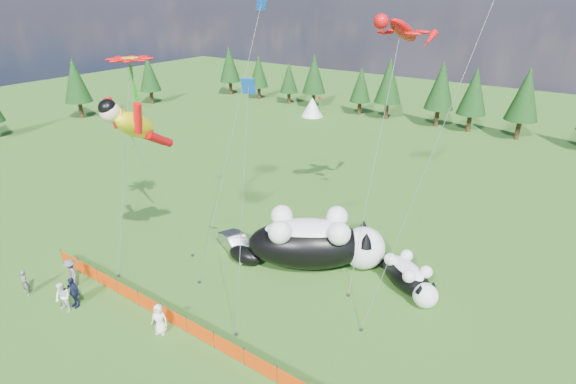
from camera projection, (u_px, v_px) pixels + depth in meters
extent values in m
plane|color=#113309|center=(213.00, 298.00, 27.00)|extent=(160.00, 160.00, 0.00)
cylinder|color=#262626|center=(62.00, 256.00, 30.27)|extent=(0.06, 0.06, 1.10)
cylinder|color=#262626|center=(79.00, 265.00, 29.23)|extent=(0.06, 0.06, 1.10)
cylinder|color=#262626|center=(97.00, 275.00, 28.18)|extent=(0.06, 0.06, 1.10)
cylinder|color=#262626|center=(117.00, 286.00, 27.14)|extent=(0.06, 0.06, 1.10)
cylinder|color=#262626|center=(138.00, 298.00, 26.10)|extent=(0.06, 0.06, 1.10)
cylinder|color=#262626|center=(162.00, 311.00, 25.05)|extent=(0.06, 0.06, 1.10)
cylinder|color=#262626|center=(187.00, 325.00, 24.01)|extent=(0.06, 0.06, 1.10)
cylinder|color=#262626|center=(214.00, 340.00, 22.96)|extent=(0.06, 0.06, 1.10)
cylinder|color=#262626|center=(244.00, 356.00, 21.92)|extent=(0.06, 0.06, 1.10)
cylinder|color=#262626|center=(277.00, 374.00, 20.88)|extent=(0.06, 0.06, 1.10)
cube|color=#E03C04|center=(70.00, 261.00, 29.77)|extent=(2.00, 0.04, 0.90)
cube|color=#E03C04|center=(88.00, 271.00, 28.72)|extent=(2.00, 0.04, 0.90)
cube|color=#E03C04|center=(107.00, 281.00, 27.68)|extent=(2.00, 0.04, 0.90)
cube|color=#E03C04|center=(128.00, 293.00, 26.64)|extent=(2.00, 0.04, 0.90)
cube|color=#E03C04|center=(150.00, 305.00, 25.59)|extent=(2.00, 0.04, 0.90)
cube|color=#E03C04|center=(174.00, 318.00, 24.55)|extent=(2.00, 0.04, 0.90)
cube|color=#E03C04|center=(200.00, 333.00, 23.51)|extent=(2.00, 0.04, 0.90)
cube|color=#E03C04|center=(229.00, 349.00, 22.46)|extent=(2.00, 0.04, 0.90)
cube|color=#E03C04|center=(260.00, 366.00, 21.42)|extent=(2.00, 0.04, 0.90)
ellipsoid|color=black|center=(308.00, 244.00, 29.63)|extent=(8.67, 7.36, 3.17)
ellipsoid|color=white|center=(308.00, 234.00, 29.30)|extent=(6.47, 5.43, 1.94)
sphere|color=white|center=(364.00, 248.00, 29.55)|extent=(2.82, 2.82, 2.82)
sphere|color=#F15D65|center=(382.00, 248.00, 29.50)|extent=(0.39, 0.39, 0.39)
ellipsoid|color=black|center=(245.00, 255.00, 30.20)|extent=(2.74, 2.36, 1.23)
cone|color=black|center=(366.00, 240.00, 28.32)|extent=(0.99, 0.99, 0.99)
cone|color=black|center=(363.00, 227.00, 29.86)|extent=(0.99, 0.99, 0.99)
sphere|color=white|center=(337.00, 217.00, 29.98)|extent=(1.48, 1.48, 1.48)
sphere|color=white|center=(339.00, 234.00, 27.89)|extent=(1.48, 1.48, 1.48)
sphere|color=white|center=(282.00, 216.00, 30.13)|extent=(1.48, 1.48, 1.48)
sphere|color=white|center=(280.00, 232.00, 28.05)|extent=(1.48, 1.48, 1.48)
ellipsoid|color=black|center=(406.00, 276.00, 27.62)|extent=(4.55, 3.95, 1.67)
ellipsoid|color=white|center=(407.00, 270.00, 27.45)|extent=(3.39, 2.91, 1.02)
sphere|color=white|center=(425.00, 295.00, 26.00)|extent=(1.48, 1.48, 1.48)
sphere|color=#F15D65|center=(432.00, 302.00, 25.47)|extent=(0.21, 0.21, 0.21)
ellipsoid|color=black|center=(385.00, 264.00, 29.73)|extent=(1.44, 1.26, 0.65)
cone|color=black|center=(420.00, 289.00, 25.61)|extent=(0.52, 0.52, 0.52)
cone|color=black|center=(433.00, 285.00, 25.91)|extent=(0.52, 0.52, 0.52)
sphere|color=white|center=(426.00, 272.00, 26.63)|extent=(0.78, 0.78, 0.78)
sphere|color=white|center=(409.00, 276.00, 26.23)|extent=(0.78, 0.78, 0.78)
sphere|color=white|center=(407.00, 256.00, 28.29)|extent=(0.78, 0.78, 0.78)
sphere|color=white|center=(390.00, 259.00, 27.89)|extent=(0.78, 0.78, 0.78)
imported|color=#B0B0B5|center=(237.00, 244.00, 31.47)|extent=(4.02, 2.76, 1.26)
imported|color=#58585D|center=(25.00, 283.00, 26.92)|extent=(0.67, 0.48, 1.73)
imported|color=white|center=(63.00, 298.00, 25.49)|extent=(0.99, 0.67, 1.89)
imported|color=#141B38|center=(73.00, 292.00, 25.90)|extent=(1.19, 0.67, 1.96)
imported|color=#58585D|center=(71.00, 274.00, 27.61)|extent=(1.38, 0.94, 1.95)
imported|color=white|center=(159.00, 319.00, 23.87)|extent=(1.05, 0.90, 1.82)
cylinder|color=#595959|center=(167.00, 196.00, 28.41)|extent=(0.03, 0.03, 10.07)
cube|color=#262626|center=(192.00, 255.00, 31.21)|extent=(0.15, 0.15, 0.16)
cylinder|color=#595959|center=(377.00, 157.00, 28.24)|extent=(0.03, 0.03, 17.37)
cube|color=#262626|center=(348.00, 295.00, 27.11)|extent=(0.15, 0.15, 0.16)
cylinder|color=#595959|center=(124.00, 170.00, 28.08)|extent=(0.03, 0.03, 13.59)
cube|color=#262626|center=(119.00, 276.00, 28.97)|extent=(0.15, 0.15, 0.16)
cube|color=#1C911A|center=(136.00, 101.00, 28.26)|extent=(0.21, 0.21, 4.52)
cylinder|color=#595959|center=(229.00, 150.00, 26.87)|extent=(0.03, 0.03, 17.09)
cube|color=#262626|center=(199.00, 282.00, 28.31)|extent=(0.15, 0.15, 0.16)
cylinder|color=#595959|center=(443.00, 126.00, 21.30)|extent=(0.03, 0.03, 22.95)
cube|color=#262626|center=(361.00, 330.00, 24.34)|extent=(0.15, 0.15, 0.16)
cylinder|color=#595959|center=(242.00, 222.00, 21.84)|extent=(0.03, 0.03, 12.98)
cube|color=#262626|center=(236.00, 334.00, 24.00)|extent=(0.15, 0.15, 0.16)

